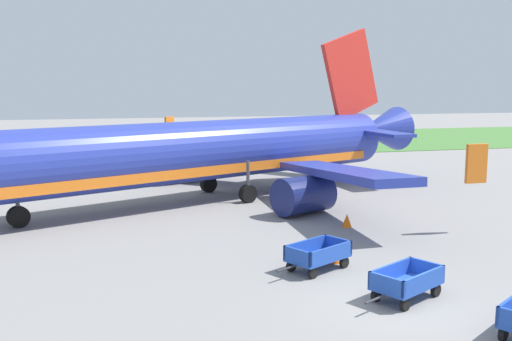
# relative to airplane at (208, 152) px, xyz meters

# --- Properties ---
(ground_plane) EXTENTS (220.00, 220.00, 0.00)m
(ground_plane) POSITION_rel_airplane_xyz_m (3.02, -18.94, -3.05)
(ground_plane) COLOR gray
(grass_strip) EXTENTS (220.00, 28.00, 0.06)m
(grass_strip) POSITION_rel_airplane_xyz_m (3.02, 34.68, -3.02)
(grass_strip) COLOR #477A38
(grass_strip) RESTS_ON ground
(airplane) EXTENTS (35.86, 29.34, 11.34)m
(airplane) POSITION_rel_airplane_xyz_m (0.00, 0.00, 0.00)
(airplane) COLOR #28389E
(airplane) RESTS_ON ground
(baggage_cart_second_in_row) EXTENTS (3.48, 2.41, 1.07)m
(baggage_cart_second_in_row) POSITION_rel_airplane_xyz_m (3.52, -18.54, -2.45)
(baggage_cart_second_in_row) COLOR #234CB2
(baggage_cart_second_in_row) RESTS_ON ground
(baggage_cart_third_in_row) EXTENTS (3.47, 2.42, 1.07)m
(baggage_cart_third_in_row) POSITION_rel_airplane_xyz_m (1.72, -14.84, -2.45)
(baggage_cart_third_in_row) COLOR #234CB2
(baggage_cart_third_in_row) RESTS_ON ground
(traffic_cone_near_plane) EXTENTS (0.51, 0.51, 0.67)m
(traffic_cone_near_plane) POSITION_rel_airplane_xyz_m (5.63, -8.70, -2.72)
(traffic_cone_near_plane) COLOR orange
(traffic_cone_near_plane) RESTS_ON ground
(traffic_cone_mid_apron) EXTENTS (0.56, 0.56, 0.74)m
(traffic_cone_mid_apron) POSITION_rel_airplane_xyz_m (2.75, -14.08, -2.68)
(traffic_cone_mid_apron) COLOR orange
(traffic_cone_mid_apron) RESTS_ON ground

